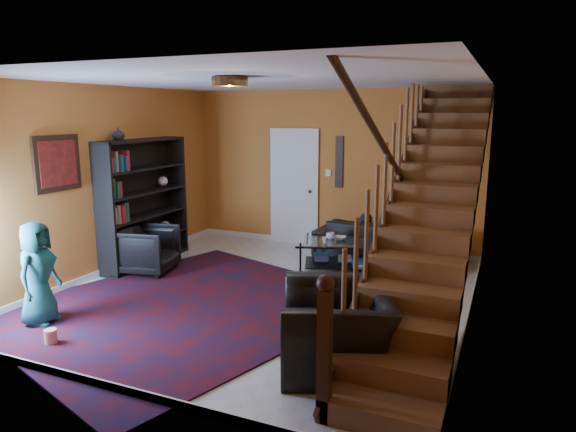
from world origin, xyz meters
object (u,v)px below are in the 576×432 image
at_px(bookshelf, 145,204).
at_px(coffee_table, 343,254).
at_px(sofa, 383,240).
at_px(armchair_left, 147,250).
at_px(armchair_right, 337,328).

height_order(bookshelf, coffee_table, bookshelf).
bearing_deg(bookshelf, coffee_table, 15.52).
bearing_deg(bookshelf, sofa, 26.04).
relative_size(armchair_left, coffee_table, 0.57).
bearing_deg(sofa, bookshelf, 29.76).
bearing_deg(armchair_right, coffee_table, 174.71).
bearing_deg(sofa, armchair_right, 100.14).
xyz_separation_m(bookshelf, armchair_left, (0.35, -0.43, -0.60)).
xyz_separation_m(sofa, coffee_table, (-0.42, -0.85, -0.06)).
bearing_deg(armchair_right, bookshelf, -139.48).
relative_size(bookshelf, sofa, 0.90).
height_order(bookshelf, sofa, bookshelf).
bearing_deg(sofa, armchair_left, 38.01).
distance_m(sofa, armchair_left, 3.78).
bearing_deg(armchair_right, armchair_left, -136.36).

